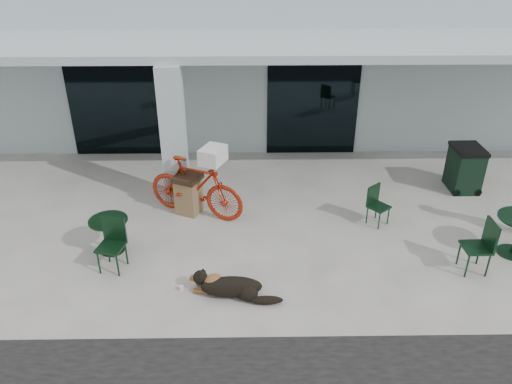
{
  "coord_description": "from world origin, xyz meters",
  "views": [
    {
      "loc": [
        0.11,
        -7.66,
        5.63
      ],
      "look_at": [
        0.24,
        0.85,
        1.0
      ],
      "focal_mm": 35.0,
      "sensor_mm": 36.0,
      "label": 1
    }
  ],
  "objects_px": {
    "bicycle": "(196,187)",
    "dog": "(231,286)",
    "cafe_chair_far_a": "(379,206)",
    "cafe_chair_far_b": "(476,247)",
    "wheeled_bin": "(465,168)",
    "cafe_chair_near": "(111,246)",
    "cafe_table_near": "(110,235)",
    "trash_receptacle": "(189,194)"
  },
  "relations": [
    {
      "from": "cafe_table_near",
      "to": "cafe_chair_far_b",
      "type": "height_order",
      "value": "cafe_chair_far_b"
    },
    {
      "from": "cafe_chair_far_b",
      "to": "wheeled_bin",
      "type": "distance_m",
      "value": 3.33
    },
    {
      "from": "bicycle",
      "to": "cafe_chair_far_b",
      "type": "bearing_deg",
      "value": -88.04
    },
    {
      "from": "bicycle",
      "to": "cafe_chair_near",
      "type": "relative_size",
      "value": 2.2
    },
    {
      "from": "bicycle",
      "to": "cafe_chair_far_a",
      "type": "relative_size",
      "value": 2.58
    },
    {
      "from": "cafe_chair_far_b",
      "to": "trash_receptacle",
      "type": "bearing_deg",
      "value": -113.42
    },
    {
      "from": "dog",
      "to": "cafe_chair_far_b",
      "type": "relative_size",
      "value": 1.18
    },
    {
      "from": "cafe_chair_near",
      "to": "wheeled_bin",
      "type": "height_order",
      "value": "wheeled_bin"
    },
    {
      "from": "cafe_table_near",
      "to": "bicycle",
      "type": "bearing_deg",
      "value": 41.21
    },
    {
      "from": "trash_receptacle",
      "to": "cafe_table_near",
      "type": "bearing_deg",
      "value": -133.34
    },
    {
      "from": "cafe_chair_near",
      "to": "cafe_chair_far_a",
      "type": "relative_size",
      "value": 1.17
    },
    {
      "from": "cafe_chair_far_b",
      "to": "cafe_table_near",
      "type": "bearing_deg",
      "value": -97.63
    },
    {
      "from": "dog",
      "to": "wheeled_bin",
      "type": "xyz_separation_m",
      "value": [
        5.37,
        3.8,
        0.33
      ]
    },
    {
      "from": "cafe_chair_near",
      "to": "trash_receptacle",
      "type": "distance_m",
      "value": 2.35
    },
    {
      "from": "cafe_chair_far_a",
      "to": "cafe_chair_near",
      "type": "bearing_deg",
      "value": 155.95
    },
    {
      "from": "wheeled_bin",
      "to": "dog",
      "type": "bearing_deg",
      "value": -145.23
    },
    {
      "from": "bicycle",
      "to": "cafe_table_near",
      "type": "bearing_deg",
      "value": 154.91
    },
    {
      "from": "wheeled_bin",
      "to": "bicycle",
      "type": "bearing_deg",
      "value": -170.44
    },
    {
      "from": "dog",
      "to": "trash_receptacle",
      "type": "relative_size",
      "value": 1.35
    },
    {
      "from": "dog",
      "to": "cafe_chair_near",
      "type": "height_order",
      "value": "cafe_chair_near"
    },
    {
      "from": "cafe_chair_near",
      "to": "wheeled_bin",
      "type": "relative_size",
      "value": 0.94
    },
    {
      "from": "cafe_table_near",
      "to": "trash_receptacle",
      "type": "height_order",
      "value": "trash_receptacle"
    },
    {
      "from": "bicycle",
      "to": "cafe_chair_far_b",
      "type": "distance_m",
      "value": 5.59
    },
    {
      "from": "cafe_chair_far_a",
      "to": "dog",
      "type": "bearing_deg",
      "value": 176.89
    },
    {
      "from": "bicycle",
      "to": "wheeled_bin",
      "type": "height_order",
      "value": "bicycle"
    },
    {
      "from": "cafe_chair_far_b",
      "to": "wheeled_bin",
      "type": "bearing_deg",
      "value": 160.93
    },
    {
      "from": "bicycle",
      "to": "cafe_table_near",
      "type": "relative_size",
      "value": 2.98
    },
    {
      "from": "cafe_table_near",
      "to": "wheeled_bin",
      "type": "bearing_deg",
      "value": 17.5
    },
    {
      "from": "bicycle",
      "to": "dog",
      "type": "relative_size",
      "value": 1.81
    },
    {
      "from": "cafe_chair_far_b",
      "to": "wheeled_bin",
      "type": "relative_size",
      "value": 0.97
    },
    {
      "from": "dog",
      "to": "wheeled_bin",
      "type": "height_order",
      "value": "wheeled_bin"
    },
    {
      "from": "cafe_chair_far_b",
      "to": "trash_receptacle",
      "type": "distance_m",
      "value": 5.78
    },
    {
      "from": "cafe_chair_far_a",
      "to": "cafe_chair_far_b",
      "type": "xyz_separation_m",
      "value": [
        1.36,
        -1.62,
        0.09
      ]
    },
    {
      "from": "cafe_chair_near",
      "to": "trash_receptacle",
      "type": "height_order",
      "value": "cafe_chair_near"
    },
    {
      "from": "cafe_chair_near",
      "to": "bicycle",
      "type": "bearing_deg",
      "value": 67.75
    },
    {
      "from": "cafe_table_near",
      "to": "wheeled_bin",
      "type": "distance_m",
      "value": 8.1
    },
    {
      "from": "cafe_chair_far_a",
      "to": "cafe_chair_far_b",
      "type": "bearing_deg",
      "value": -89.87
    },
    {
      "from": "bicycle",
      "to": "wheeled_bin",
      "type": "relative_size",
      "value": 2.06
    },
    {
      "from": "cafe_table_near",
      "to": "cafe_chair_far_a",
      "type": "xyz_separation_m",
      "value": [
        5.35,
        0.88,
        0.08
      ]
    },
    {
      "from": "cafe_chair_far_a",
      "to": "trash_receptacle",
      "type": "height_order",
      "value": "trash_receptacle"
    },
    {
      "from": "bicycle",
      "to": "trash_receptacle",
      "type": "xyz_separation_m",
      "value": [
        -0.17,
        0.1,
        -0.21
      ]
    },
    {
      "from": "cafe_chair_far_b",
      "to": "dog",
      "type": "bearing_deg",
      "value": -83.16
    }
  ]
}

